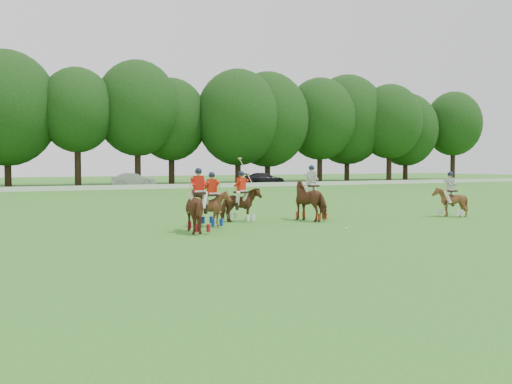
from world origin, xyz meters
name	(u,v)px	position (x,y,z in m)	size (l,w,h in m)	color
ground	(300,240)	(0.00, 0.00, 0.00)	(180.00, 180.00, 0.00)	#2B7120
tree_line	(80,110)	(0.26, 48.05, 8.23)	(117.98, 14.32, 14.75)	black
boundary_rail	(95,188)	(0.00, 38.00, 0.22)	(120.00, 0.10, 0.44)	white
car_mid	(134,180)	(4.73, 42.50, 0.74)	(1.57, 4.51, 1.49)	gray
car_right	(265,179)	(19.99, 42.50, 0.69)	(1.93, 4.75, 1.38)	black
polo_red_a	(199,209)	(-2.33, 3.42, 0.87)	(1.27, 2.07, 2.38)	#552F16
polo_red_b	(241,204)	(0.62, 6.13, 0.78)	(1.86, 1.75, 2.75)	#552F16
polo_red_c	(212,207)	(-1.19, 4.97, 0.78)	(1.20, 1.35, 2.20)	#552F16
polo_stripe_a	(311,200)	(3.70, 5.34, 0.91)	(1.53, 2.29, 2.46)	#552F16
polo_stripe_b	(450,201)	(10.53, 3.94, 0.76)	(1.45, 1.55, 2.15)	#552F16
polo_ball	(346,228)	(3.10, 1.78, 0.04)	(0.09, 0.09, 0.09)	white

